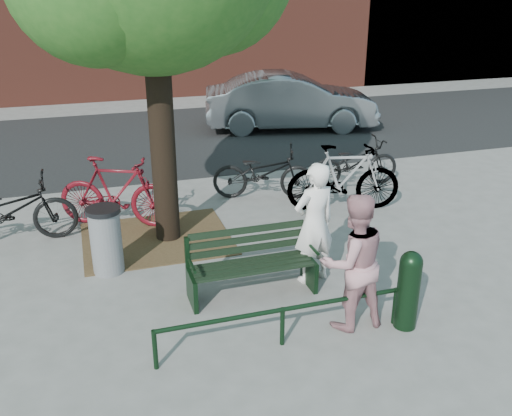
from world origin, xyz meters
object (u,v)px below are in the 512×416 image
object	(u,v)px
parked_car	(290,102)
bicycle_c	(264,173)
litter_bin	(106,240)
park_bench	(251,261)
person_left	(314,223)
person_right	(353,262)
bollard	(409,287)

from	to	relation	value
parked_car	bicycle_c	bearing A→B (deg)	166.15
litter_bin	park_bench	bearing A→B (deg)	-33.30
park_bench	parked_car	world-z (taller)	parked_car
person_left	bicycle_c	distance (m)	3.37
litter_bin	person_right	bearing A→B (deg)	-39.96
parked_car	person_right	bearing A→B (deg)	175.79
park_bench	person_left	size ratio (longest dim) A/B	0.98
person_right	parked_car	world-z (taller)	person_right
person_right	park_bench	bearing A→B (deg)	-51.93
park_bench	person_right	bearing A→B (deg)	-49.92
bollard	parked_car	bearing A→B (deg)	77.63
bicycle_c	bollard	bearing A→B (deg)	-158.43
park_bench	litter_bin	bearing A→B (deg)	146.70
litter_bin	bicycle_c	size ratio (longest dim) A/B	0.51
bicycle_c	parked_car	distance (m)	5.57
person_right	parked_car	size ratio (longest dim) A/B	0.37
bollard	litter_bin	distance (m)	4.30
bicycle_c	litter_bin	bearing A→B (deg)	143.05
person_right	bollard	distance (m)	0.77
bollard	bicycle_c	size ratio (longest dim) A/B	0.52
person_right	bollard	size ratio (longest dim) A/B	1.69
person_left	park_bench	bearing A→B (deg)	-6.84
litter_bin	parked_car	world-z (taller)	parked_car
park_bench	bollard	bearing A→B (deg)	-40.77
bollard	person_left	bearing A→B (deg)	114.13
person_right	parked_car	xyz separation A→B (m)	(2.80, 9.54, -0.09)
bollard	parked_car	size ratio (longest dim) A/B	0.22
park_bench	bicycle_c	bearing A→B (deg)	68.96
person_left	litter_bin	size ratio (longest dim) A/B	1.74
person_left	bollard	distance (m)	1.62
person_left	parked_car	bearing A→B (deg)	-119.66
bollard	bicycle_c	distance (m)	4.80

